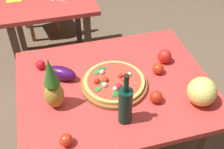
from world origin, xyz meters
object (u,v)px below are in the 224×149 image
at_px(pizza_board, 114,84).
at_px(tomato_at_corner, 158,69).
at_px(bell_pepper, 165,56).
at_px(tomato_near_board, 66,140).
at_px(pineapple_left, 53,86).
at_px(display_table, 115,94).
at_px(wine_bottle, 125,105).
at_px(background_table, 47,10).
at_px(eggplant, 61,73).
at_px(melon, 202,92).
at_px(pizza, 114,81).
at_px(tomato_beside_pepper, 40,65).
at_px(tomato_by_bottle, 156,97).

height_order(pizza_board, tomato_at_corner, tomato_at_corner).
distance_m(bell_pepper, tomato_near_board, 0.89).
bearing_deg(pineapple_left, display_table, 12.59).
height_order(wine_bottle, tomato_at_corner, wine_bottle).
distance_m(tomato_near_board, tomato_at_corner, 0.76).
bearing_deg(display_table, pizza_board, -122.50).
bearing_deg(background_table, pizza_board, -76.21).
xyz_separation_m(display_table, wine_bottle, (-0.02, -0.29, 0.21)).
height_order(eggplant, tomato_at_corner, eggplant).
distance_m(melon, tomato_near_board, 0.80).
bearing_deg(pizza, melon, -29.84).
bearing_deg(pizza, background_table, 103.67).
distance_m(melon, bell_pepper, 0.41).
relative_size(pizza, melon, 2.22).
xyz_separation_m(pizza_board, tomato_near_board, (-0.35, -0.35, 0.02)).
xyz_separation_m(pizza_board, tomato_beside_pepper, (-0.43, 0.29, 0.02)).
height_order(pineapple_left, eggplant, pineapple_left).
height_order(tomato_by_bottle, tomato_at_corner, tomato_by_bottle).
bearing_deg(tomato_beside_pepper, tomato_at_corner, -18.35).
xyz_separation_m(tomato_beside_pepper, tomato_at_corner, (0.74, -0.24, 0.01)).
height_order(pizza, tomato_by_bottle, pizza).
height_order(display_table, tomato_at_corner, tomato_at_corner).
height_order(pizza_board, tomato_by_bottle, tomato_by_bottle).
height_order(pineapple_left, tomato_by_bottle, pineapple_left).
height_order(bell_pepper, eggplant, bell_pepper).
bearing_deg(display_table, tomato_beside_pepper, 148.17).
height_order(display_table, pizza, pizza).
xyz_separation_m(melon, bell_pepper, (-0.05, 0.40, -0.04)).
bearing_deg(pizza, wine_bottle, -92.56).
distance_m(background_table, pizza_board, 1.34).
xyz_separation_m(pizza_board, bell_pepper, (0.39, 0.14, 0.03)).
bearing_deg(melon, pizza, 150.16).
relative_size(background_table, melon, 5.30).
bearing_deg(display_table, melon, -31.99).
xyz_separation_m(pizza, melon, (0.45, -0.26, 0.05)).
relative_size(pineapple_left, bell_pepper, 3.40).
bearing_deg(background_table, wine_bottle, -79.07).
height_order(pizza_board, tomato_near_board, tomato_near_board).
distance_m(eggplant, tomato_by_bottle, 0.61).
bearing_deg(tomato_near_board, bell_pepper, 33.45).
height_order(display_table, melon, melon).
xyz_separation_m(eggplant, tomato_near_board, (-0.04, -0.50, -0.01)).
xyz_separation_m(bell_pepper, tomato_beside_pepper, (-0.82, 0.15, -0.01)).
relative_size(wine_bottle, tomato_at_corner, 4.56).
distance_m(pizza_board, pizza, 0.03).
distance_m(melon, tomato_beside_pepper, 1.04).
height_order(background_table, melon, melon).
bearing_deg(eggplant, melon, -28.57).
distance_m(pineapple_left, tomato_at_corner, 0.70).
distance_m(eggplant, tomato_beside_pepper, 0.18).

